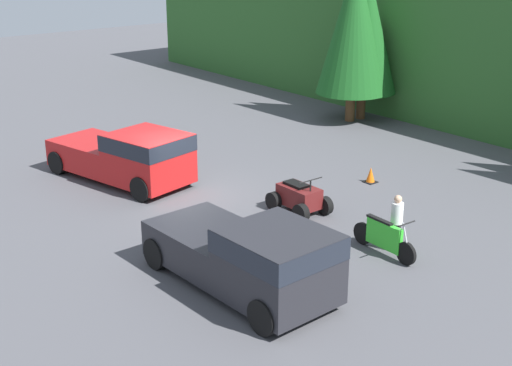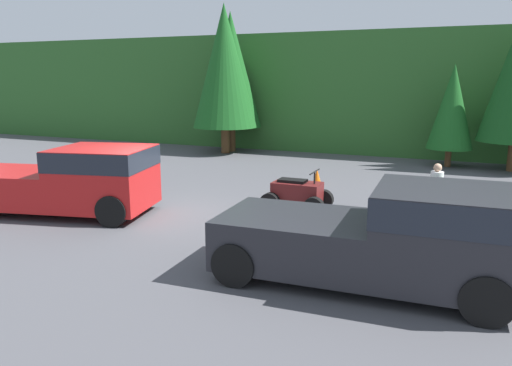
{
  "view_description": "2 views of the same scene",
  "coord_description": "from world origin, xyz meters",
  "px_view_note": "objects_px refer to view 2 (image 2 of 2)",
  "views": [
    {
      "loc": [
        19.03,
        -12.02,
        8.34
      ],
      "look_at": [
        2.81,
        0.83,
        0.95
      ],
      "focal_mm": 50.0,
      "sensor_mm": 36.0,
      "label": 1
    },
    {
      "loc": [
        8.05,
        -11.44,
        3.78
      ],
      "look_at": [
        2.81,
        0.83,
        0.95
      ],
      "focal_mm": 35.0,
      "sensor_mm": 36.0,
      "label": 2
    }
  ],
  "objects_px": {
    "pickup_truck_red": "(72,179)",
    "traffic_cone": "(317,177)",
    "pickup_truck_second": "(390,234)",
    "rider_person": "(436,191)",
    "dirt_bike": "(433,210)",
    "quad_atv": "(297,195)"
  },
  "relations": [
    {
      "from": "pickup_truck_red",
      "to": "traffic_cone",
      "type": "distance_m",
      "value": 8.4
    },
    {
      "from": "pickup_truck_second",
      "to": "rider_person",
      "type": "height_order",
      "value": "pickup_truck_second"
    },
    {
      "from": "traffic_cone",
      "to": "pickup_truck_red",
      "type": "bearing_deg",
      "value": -128.46
    },
    {
      "from": "pickup_truck_second",
      "to": "dirt_bike",
      "type": "relative_size",
      "value": 2.39
    },
    {
      "from": "traffic_cone",
      "to": "dirt_bike",
      "type": "bearing_deg",
      "value": -43.59
    },
    {
      "from": "pickup_truck_red",
      "to": "dirt_bike",
      "type": "bearing_deg",
      "value": 2.31
    },
    {
      "from": "pickup_truck_second",
      "to": "dirt_bike",
      "type": "bearing_deg",
      "value": 80.99
    },
    {
      "from": "pickup_truck_second",
      "to": "rider_person",
      "type": "bearing_deg",
      "value": 81.45
    },
    {
      "from": "pickup_truck_red",
      "to": "pickup_truck_second",
      "type": "relative_size",
      "value": 1.08
    },
    {
      "from": "pickup_truck_second",
      "to": "dirt_bike",
      "type": "distance_m",
      "value": 4.23
    },
    {
      "from": "pickup_truck_red",
      "to": "pickup_truck_second",
      "type": "xyz_separation_m",
      "value": [
        8.95,
        -1.64,
        -0.0
      ]
    },
    {
      "from": "quad_atv",
      "to": "rider_person",
      "type": "height_order",
      "value": "rider_person"
    },
    {
      "from": "pickup_truck_second",
      "to": "dirt_bike",
      "type": "xyz_separation_m",
      "value": [
        0.49,
        4.17,
        -0.52
      ]
    },
    {
      "from": "pickup_truck_red",
      "to": "quad_atv",
      "type": "height_order",
      "value": "pickup_truck_red"
    },
    {
      "from": "quad_atv",
      "to": "traffic_cone",
      "type": "height_order",
      "value": "quad_atv"
    },
    {
      "from": "dirt_bike",
      "to": "quad_atv",
      "type": "height_order",
      "value": "quad_atv"
    },
    {
      "from": "rider_person",
      "to": "traffic_cone",
      "type": "relative_size",
      "value": 2.91
    },
    {
      "from": "pickup_truck_second",
      "to": "quad_atv",
      "type": "height_order",
      "value": "pickup_truck_second"
    },
    {
      "from": "dirt_bike",
      "to": "rider_person",
      "type": "relative_size",
      "value": 1.41
    },
    {
      "from": "pickup_truck_second",
      "to": "rider_person",
      "type": "relative_size",
      "value": 3.38
    },
    {
      "from": "rider_person",
      "to": "pickup_truck_red",
      "type": "bearing_deg",
      "value": -172.91
    },
    {
      "from": "pickup_truck_red",
      "to": "pickup_truck_second",
      "type": "distance_m",
      "value": 9.1
    }
  ]
}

